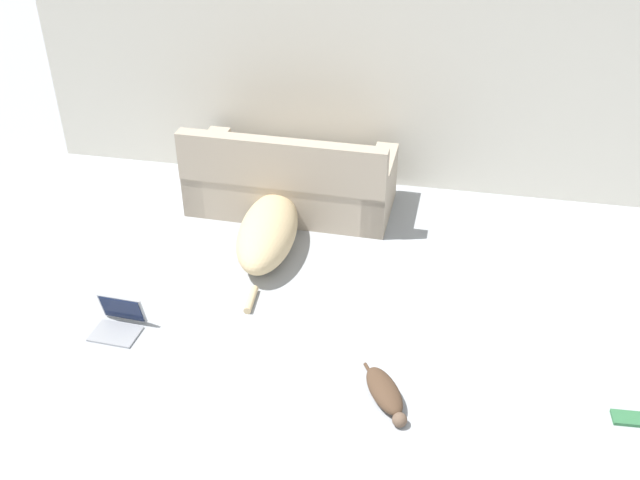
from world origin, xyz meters
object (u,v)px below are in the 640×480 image
(couch, at_px, (291,182))
(laptop_open, at_px, (119,319))
(book_green, at_px, (628,418))
(cat, at_px, (385,393))
(dog, at_px, (270,227))

(couch, xyz_separation_m, laptop_open, (-0.81, -1.91, -0.18))
(couch, distance_m, book_green, 3.38)
(couch, relative_size, cat, 3.29)
(laptop_open, height_order, book_green, laptop_open)
(dog, xyz_separation_m, cat, (1.17, -1.59, -0.12))
(couch, height_order, laptop_open, couch)
(laptop_open, bearing_deg, book_green, -0.64)
(couch, relative_size, dog, 1.09)
(couch, xyz_separation_m, cat, (1.14, -2.24, -0.20))
(couch, bearing_deg, dog, 88.69)
(laptop_open, bearing_deg, cat, -6.95)
(book_green, bearing_deg, cat, -175.06)
(dog, height_order, laptop_open, dog)
(book_green, bearing_deg, couch, 141.20)
(couch, relative_size, laptop_open, 5.29)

